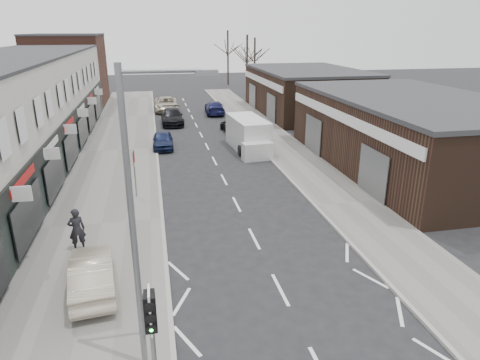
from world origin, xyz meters
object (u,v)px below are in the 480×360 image
parked_car_left_a (163,140)px  parked_car_right_b (232,125)px  sedan_on_pavement (92,273)px  white_van (249,135)px  parked_car_right_c (214,107)px  parked_car_right_a (254,139)px  street_lamp (139,213)px  pedestrian (77,229)px  parked_car_left_b (172,117)px  parked_car_left_c (166,104)px  traffic_light (151,320)px  warning_sign (134,159)px

parked_car_left_a → parked_car_right_b: (6.24, 4.22, -0.01)m
sedan_on_pavement → white_van: bearing=-125.4°
parked_car_right_c → white_van: bearing=95.4°
white_van → parked_car_right_a: bearing=24.5°
parked_car_right_b → parked_car_right_c: parked_car_right_c is taller
street_lamp → parked_car_right_a: street_lamp is taller
pedestrian → parked_car_right_b: (10.25, 20.14, -0.40)m
parked_car_left_b → parked_car_right_a: 11.71m
street_lamp → white_van: bearing=70.5°
white_van → parked_car_right_b: (-0.17, 5.96, -0.50)m
parked_car_left_c → parked_car_right_b: size_ratio=1.47×
street_lamp → white_van: street_lamp is taller
parked_car_left_c → parked_car_right_a: 18.38m
sedan_on_pavement → pedestrian: size_ratio=2.21×
traffic_light → sedan_on_pavement: traffic_light is taller
street_lamp → parked_car_right_a: size_ratio=1.87×
parked_car_right_a → parked_car_right_c: size_ratio=0.90×
parked_car_left_a → parked_car_right_a: bearing=-10.7°
parked_car_left_a → parked_car_right_b: parked_car_left_a is taller
traffic_light → parked_car_right_c: bearing=79.4°
sedan_on_pavement → parked_car_right_b: bearing=-118.5°
traffic_light → parked_car_right_a: 24.15m
traffic_light → parked_car_left_c: size_ratio=0.57×
warning_sign → parked_car_left_c: (2.68, 26.14, -1.44)m
sedan_on_pavement → parked_car_right_b: (9.31, 23.29, -0.15)m
pedestrian → parked_car_left_c: size_ratio=0.34×
parked_car_left_b → parked_car_right_a: size_ratio=1.18×
white_van → parked_car_right_b: size_ratio=1.69×
warning_sign → parked_car_right_c: bearing=71.7°
white_van → parked_car_right_c: (-0.43, 14.85, -0.44)m
traffic_light → warning_sign: size_ratio=1.15×
parked_car_right_b → sedan_on_pavement: bearing=63.1°
parked_car_right_c → street_lamp: bearing=82.6°
parked_car_left_c → parked_car_right_b: (5.32, -11.69, -0.12)m
parked_car_left_b → parked_car_right_c: bearing=42.7°
parked_car_right_b → white_van: bearing=86.5°
sedan_on_pavement → pedestrian: 3.29m
traffic_light → white_van: traffic_light is taller
traffic_light → warning_sign: traffic_light is taller
warning_sign → parked_car_right_a: 12.39m
traffic_light → street_lamp: street_lamp is taller
street_lamp → parked_car_left_b: size_ratio=1.58×
warning_sign → parked_car_right_c: warning_sign is taller
traffic_light → parked_car_right_c: traffic_light is taller
traffic_light → parked_car_right_b: bearing=75.7°
parked_car_left_b → parked_car_left_c: 7.16m
pedestrian → parked_car_right_b: pedestrian is taller
white_van → traffic_light: bearing=-112.7°
traffic_light → parked_car_left_c: bearing=87.3°
warning_sign → white_van: 11.83m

